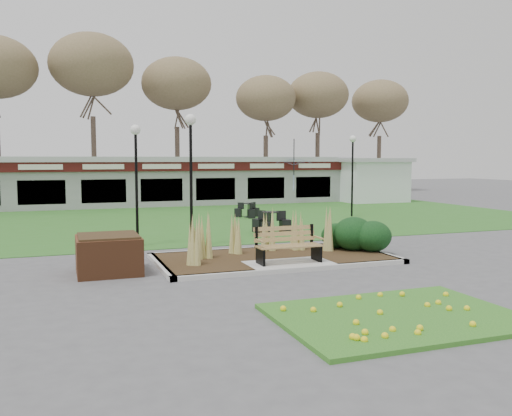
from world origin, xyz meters
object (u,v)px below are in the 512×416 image
object	(u,v)px
service_hut	(371,179)
patio_umbrella	(294,174)
brick_planter	(109,254)
lamp_post_near_left	(136,158)
lamp_post_mid_right	(191,151)
food_pavilion	(157,181)
park_bench	(288,244)
lamp_post_far_right	(353,158)
bistro_set_c	(270,226)
bistro_set_b	(248,212)

from	to	relation	value
service_hut	patio_umbrella	bearing A→B (deg)	180.00
brick_planter	service_hut	world-z (taller)	service_hut
service_hut	lamp_post_near_left	distance (m)	21.27
lamp_post_near_left	lamp_post_mid_right	world-z (taller)	lamp_post_mid_right
lamp_post_mid_right	food_pavilion	bearing A→B (deg)	84.19
brick_planter	food_pavilion	world-z (taller)	food_pavilion
park_bench	brick_planter	xyz separation A→B (m)	(-4.40, 0.75, -0.11)
brick_planter	patio_umbrella	distance (m)	21.10
lamp_post_far_right	bistro_set_c	world-z (taller)	lamp_post_far_right
brick_planter	bistro_set_b	distance (m)	12.97
food_pavilion	bistro_set_c	size ratio (longest dim) A/B	16.26
brick_planter	lamp_post_near_left	xyz separation A→B (m)	(1.21, 3.88, 2.33)
service_hut	lamp_post_near_left	world-z (taller)	lamp_post_near_left
park_bench	lamp_post_far_right	xyz separation A→B (m)	(7.71, 10.14, 2.25)
brick_planter	lamp_post_near_left	world-z (taller)	lamp_post_near_left
park_bench	service_hut	size ratio (longest dim) A/B	0.39
park_bench	lamp_post_mid_right	distance (m)	4.88
service_hut	lamp_post_mid_right	distance (m)	20.56
lamp_post_far_right	bistro_set_b	xyz separation A→B (m)	(-4.82, 1.33, -2.59)
bistro_set_b	service_hut	bearing A→B (deg)	30.61
service_hut	bistro_set_b	size ratio (longest dim) A/B	3.49
bistro_set_c	patio_umbrella	bearing A→B (deg)	62.43
lamp_post_near_left	bistro_set_b	distance (m)	9.50
service_hut	lamp_post_far_right	xyz separation A→B (m)	(-5.79, -7.61, 1.38)
lamp_post_far_right	bistro_set_b	bearing A→B (deg)	164.56
patio_umbrella	park_bench	bearing A→B (deg)	-114.32
bistro_set_c	food_pavilion	bearing A→B (deg)	97.61
service_hut	brick_planter	bearing A→B (deg)	-136.48
bistro_set_c	service_hut	bearing A→B (deg)	45.43
park_bench	brick_planter	size ratio (longest dim) A/B	1.13
lamp_post_near_left	lamp_post_far_right	xyz separation A→B (m)	(10.90, 5.51, 0.03)
lamp_post_far_right	bistro_set_c	size ratio (longest dim) A/B	2.57
brick_planter	lamp_post_far_right	xyz separation A→B (m)	(12.11, 9.39, 2.36)
lamp_post_mid_right	lamp_post_far_right	bearing A→B (deg)	33.80
lamp_post_far_right	bistro_set_c	xyz separation A→B (m)	(-5.87, -4.22, -2.55)
lamp_post_mid_right	lamp_post_far_right	world-z (taller)	lamp_post_mid_right
lamp_post_near_left	patio_umbrella	distance (m)	17.28
park_bench	lamp_post_far_right	distance (m)	12.94
park_bench	lamp_post_far_right	world-z (taller)	lamp_post_far_right
bistro_set_b	lamp_post_near_left	bearing A→B (deg)	-131.66
park_bench	lamp_post_near_left	world-z (taller)	lamp_post_near_left
lamp_post_near_left	lamp_post_mid_right	distance (m)	1.76
lamp_post_far_right	patio_umbrella	world-z (taller)	lamp_post_far_right
service_hut	lamp_post_near_left	size ratio (longest dim) A/B	1.14
lamp_post_mid_right	bistro_set_c	distance (m)	4.85
park_bench	lamp_post_far_right	size ratio (longest dim) A/B	0.44
food_pavilion	park_bench	bearing A→B (deg)	-90.00
lamp_post_near_left	lamp_post_far_right	world-z (taller)	lamp_post_far_right
lamp_post_near_left	service_hut	bearing A→B (deg)	38.16
patio_umbrella	service_hut	bearing A→B (deg)	0.00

